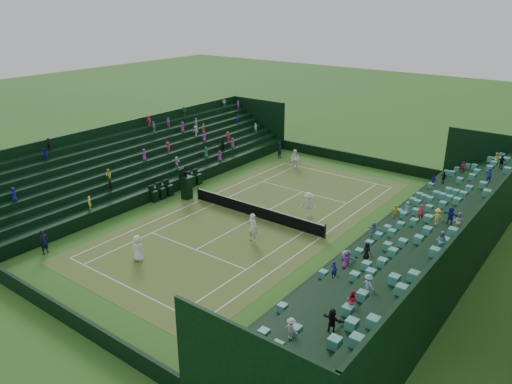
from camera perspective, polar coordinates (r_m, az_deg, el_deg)
ground at (r=36.71m, az=0.00°, el=-2.91°), size 160.00×160.00×0.00m
court_surface at (r=36.71m, az=0.00°, el=-2.90°), size 12.97×26.77×0.01m
perimeter_wall_north at (r=49.33m, az=11.22°, el=3.75°), size 17.17×0.20×1.00m
perimeter_wall_south at (r=27.15m, az=-21.21°, el=-12.81°), size 17.17×0.20×1.00m
perimeter_wall_east at (r=32.59m, az=12.05°, el=-5.74°), size 0.20×31.77×1.00m
perimeter_wall_west at (r=41.80m, az=-9.32°, el=0.64°), size 0.20×31.77×1.00m
north_grandstand at (r=30.86m, az=19.21°, el=-5.96°), size 6.60×32.00×4.90m
south_grandstand at (r=44.43m, az=-13.16°, el=3.05°), size 6.60×32.00×4.90m
tennis_net at (r=36.49m, az=0.00°, el=-2.16°), size 11.67×0.10×1.06m
umpire_chair at (r=40.08m, az=-7.97°, el=0.83°), size 0.87×0.87×2.75m
courtside_chairs at (r=41.73m, az=-9.05°, el=0.61°), size 0.60×5.56×1.30m
player_near_west at (r=31.38m, az=-13.38°, el=-6.27°), size 0.92×0.69×1.69m
player_near_east at (r=32.82m, az=-0.36°, el=-4.07°), size 0.75×0.52×1.99m
player_far_west at (r=47.15m, az=4.50°, el=3.78°), size 0.90×0.71×1.80m
player_far_east at (r=36.66m, az=6.04°, el=-1.45°), size 1.32×0.88×1.90m
line_judge_north at (r=50.17m, az=2.75°, el=4.80°), size 0.46×0.63×1.61m
line_judge_south at (r=34.07m, az=-23.05°, el=-5.28°), size 0.47×0.63×1.60m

